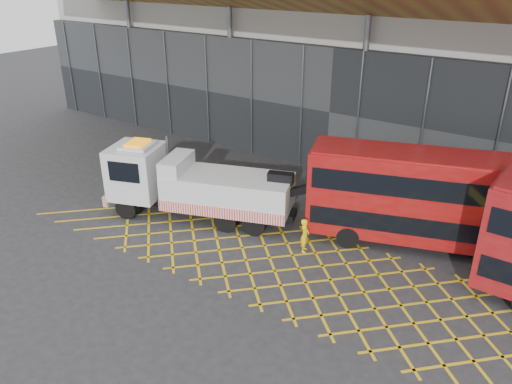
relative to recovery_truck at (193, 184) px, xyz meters
The scene contains 6 objects.
ground_plane 2.47m from the recovery_truck, 52.72° to the right, with size 120.00×120.00×0.00m, color #29292B.
road_markings 6.93m from the recovery_truck, 10.78° to the right, with size 27.96×7.16×0.01m.
construction_building 18.77m from the recovery_truck, 80.50° to the left, with size 55.00×23.97×18.00m.
recovery_truck is the anchor object (origin of this frame).
bus_towed 12.24m from the recovery_truck, 19.41° to the left, with size 11.99×6.23×4.79m.
worker 6.87m from the recovery_truck, ahead, with size 0.63×0.41×1.71m, color yellow.
Camera 1 is at (15.61, -16.98, 12.81)m, focal length 35.00 mm.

